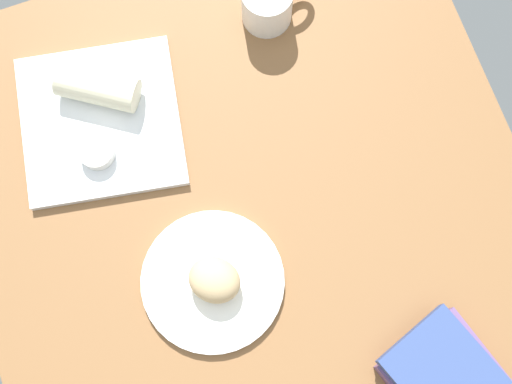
{
  "coord_description": "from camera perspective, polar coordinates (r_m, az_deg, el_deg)",
  "views": [
    {
      "loc": [
        14.43,
        -6.93,
        123.32
      ],
      "look_at": [
        -9.48,
        1.69,
        7.0
      ],
      "focal_mm": 52.93,
      "sensor_mm": 36.0,
      "label": 1
    }
  ],
  "objects": [
    {
      "name": "sauce_cup",
      "position": [
        1.23,
        -11.96,
        2.97
      ],
      "size": [
        5.63,
        5.63,
        2.44
      ],
      "color": "silver",
      "rests_on": "square_plate"
    },
    {
      "name": "scone_pastry",
      "position": [
        1.16,
        -3.16,
        -6.67
      ],
      "size": [
        10.65,
        10.7,
        5.43
      ],
      "primitive_type": "ellipsoid",
      "rotation": [
        0.0,
        0.0,
        3.96
      ],
      "color": "tan",
      "rests_on": "round_plate"
    },
    {
      "name": "breakfast_wrap",
      "position": [
        1.25,
        -11.88,
        7.76
      ],
      "size": [
        11.93,
        14.0,
        5.64
      ],
      "primitive_type": "cylinder",
      "rotation": [
        1.57,
        0.0,
        2.55
      ],
      "color": "beige",
      "rests_on": "square_plate"
    },
    {
      "name": "coffee_mug",
      "position": [
        1.28,
        0.99,
        14.1
      ],
      "size": [
        8.48,
        13.05,
        8.64
      ],
      "color": "white",
      "rests_on": "dining_table"
    },
    {
      "name": "dining_table",
      "position": [
        1.22,
        0.76,
        -4.85
      ],
      "size": [
        110.0,
        90.0,
        4.0
      ],
      "primitive_type": "cube",
      "color": "brown",
      "rests_on": "ground"
    },
    {
      "name": "square_plate",
      "position": [
        1.27,
        -11.65,
        5.24
      ],
      "size": [
        29.85,
        29.85,
        1.6
      ],
      "primitive_type": "cube",
      "rotation": [
        0.0,
        0.0,
        -0.18
      ],
      "color": "white",
      "rests_on": "dining_table"
    },
    {
      "name": "round_plate",
      "position": [
        1.19,
        -3.29,
        -6.77
      ],
      "size": [
        22.58,
        22.58,
        1.4
      ],
      "primitive_type": "cylinder",
      "color": "white",
      "rests_on": "dining_table"
    }
  ]
}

